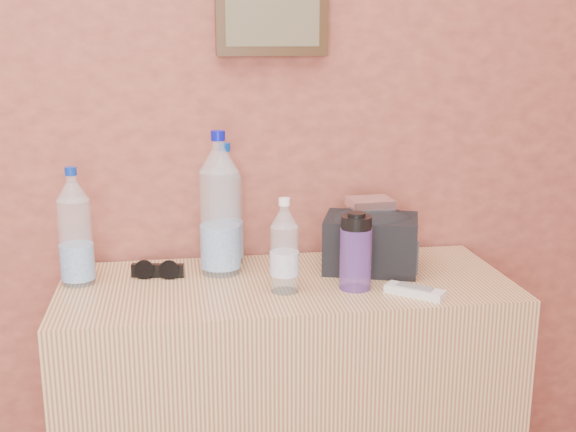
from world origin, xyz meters
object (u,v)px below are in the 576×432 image
object	(u,v)px
ac_remote	(415,291)
pet_large_b	(226,210)
pet_large_a	(75,233)
pet_large_c	(220,211)
nalgene_bottle	(356,252)
toiletry_bag	(371,240)
foil_packet	(370,203)
sunglasses	(158,271)
dresser	(286,408)
pet_small	(284,251)

from	to	relation	value
ac_remote	pet_large_b	bearing A→B (deg)	-177.18
pet_large_a	pet_large_c	world-z (taller)	pet_large_c
nalgene_bottle	toiletry_bag	world-z (taller)	nalgene_bottle
pet_large_c	foil_packet	size ratio (longest dim) A/B	3.29
pet_large_b	sunglasses	bearing A→B (deg)	-151.40
dresser	sunglasses	bearing A→B (deg)	165.07
pet_large_a	ac_remote	world-z (taller)	pet_large_a
ac_remote	toiletry_bag	bearing A→B (deg)	145.20
pet_large_a	ac_remote	size ratio (longest dim) A/B	2.07
dresser	toiletry_bag	size ratio (longest dim) A/B	4.74
nalgene_bottle	sunglasses	world-z (taller)	nalgene_bottle
pet_large_c	nalgene_bottle	distance (m)	0.37
pet_large_a	ac_remote	distance (m)	0.85
sunglasses	foil_packet	distance (m)	0.59
dresser	foil_packet	size ratio (longest dim) A/B	9.99
pet_large_a	foil_packet	size ratio (longest dim) A/B	2.61
pet_large_b	ac_remote	world-z (taller)	pet_large_b
toiletry_bag	pet_small	bearing A→B (deg)	-133.47
pet_large_a	pet_small	bearing A→B (deg)	-15.47
pet_large_a	sunglasses	bearing A→B (deg)	5.34
dresser	pet_large_b	xyz separation A→B (m)	(-0.14, 0.19, 0.51)
pet_large_c	pet_large_a	bearing A→B (deg)	-175.40
sunglasses	foil_packet	world-z (taller)	foil_packet
pet_large_b	nalgene_bottle	bearing A→B (deg)	-41.97
pet_large_a	pet_large_c	xyz separation A→B (m)	(0.36, 0.03, 0.03)
pet_small	toiletry_bag	bearing A→B (deg)	27.67
pet_large_c	sunglasses	xyz separation A→B (m)	(-0.17, -0.01, -0.15)
ac_remote	sunglasses	bearing A→B (deg)	-159.87
foil_packet	nalgene_bottle	bearing A→B (deg)	-115.73
foil_packet	pet_large_a	bearing A→B (deg)	-178.40
nalgene_bottle	toiletry_bag	xyz separation A→B (m)	(0.08, 0.14, -0.01)
pet_large_c	ac_remote	size ratio (longest dim) A/B	2.61
dresser	pet_large_b	distance (m)	0.56
pet_large_b	sunglasses	distance (m)	0.25
nalgene_bottle	toiletry_bag	bearing A→B (deg)	60.97
dresser	ac_remote	xyz separation A→B (m)	(0.29, -0.15, 0.37)
pet_large_a	pet_large_b	xyz separation A→B (m)	(0.39, 0.12, 0.01)
pet_large_c	nalgene_bottle	size ratio (longest dim) A/B	1.95
pet_large_a	foil_packet	xyz separation A→B (m)	(0.77, 0.02, 0.04)
pet_large_a	ac_remote	xyz separation A→B (m)	(0.81, -0.22, -0.12)
pet_large_b	pet_large_c	world-z (taller)	pet_large_c
ac_remote	pet_small	bearing A→B (deg)	-153.16
toiletry_bag	nalgene_bottle	bearing A→B (deg)	-100.17
dresser	ac_remote	distance (m)	0.49
nalgene_bottle	pet_large_a	bearing A→B (deg)	167.84
nalgene_bottle	pet_large_c	bearing A→B (deg)	151.13
pet_large_b	foil_packet	world-z (taller)	pet_large_b
pet_large_b	pet_small	bearing A→B (deg)	-65.06
dresser	sunglasses	size ratio (longest dim) A/B	8.37
nalgene_bottle	dresser	bearing A→B (deg)	153.79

